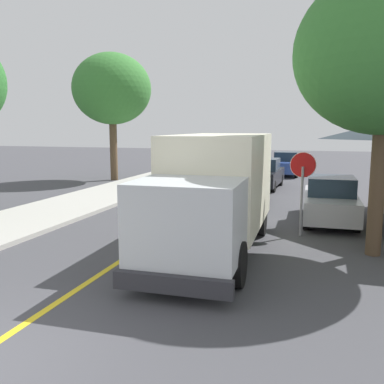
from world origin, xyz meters
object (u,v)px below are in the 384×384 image
object	(u,v)px
box_truck	(216,188)
parked_car_mid	(263,174)
street_tree_down_block	(112,89)
parked_car_far	(286,164)
parked_van_across	(330,201)
stop_sign	(303,178)
parked_car_near	(244,188)

from	to	relation	value
box_truck	parked_car_mid	size ratio (longest dim) A/B	1.62
box_truck	street_tree_down_block	world-z (taller)	street_tree_down_block
parked_car_far	parked_van_across	distance (m)	15.23
parked_van_across	street_tree_down_block	world-z (taller)	street_tree_down_block
parked_van_across	street_tree_down_block	xyz separation A→B (m)	(-13.25, 8.72, 5.00)
parked_car_mid	parked_van_across	size ratio (longest dim) A/B	1.01
stop_sign	parked_car_mid	bearing A→B (deg)	104.02
box_truck	parked_car_near	size ratio (longest dim) A/B	1.64
parked_car_mid	parked_van_across	distance (m)	8.68
parked_car_near	stop_sign	bearing A→B (deg)	-60.29
parked_car_near	parked_van_across	bearing A→B (deg)	-33.13
parked_car_near	street_tree_down_block	world-z (taller)	street_tree_down_block
parked_car_near	parked_car_mid	size ratio (longest dim) A/B	0.99
parked_car_near	parked_car_mid	distance (m)	5.65
parked_car_near	stop_sign	xyz separation A→B (m)	(2.63, -4.60, 1.06)
parked_car_mid	stop_sign	distance (m)	10.62
parked_car_mid	parked_car_far	distance (m)	7.05
parked_car_mid	parked_car_far	xyz separation A→B (m)	(0.66, 7.02, 0.00)
parked_car_far	parked_van_across	size ratio (longest dim) A/B	1.01
box_truck	stop_sign	distance (m)	3.20
stop_sign	street_tree_down_block	world-z (taller)	street_tree_down_block
box_truck	parked_car_far	distance (m)	19.61
parked_car_near	stop_sign	distance (m)	5.40
street_tree_down_block	parked_car_far	bearing A→B (deg)	30.94
street_tree_down_block	parked_car_near	bearing A→B (deg)	-33.42
parked_car_mid	street_tree_down_block	world-z (taller)	street_tree_down_block
box_truck	parked_car_far	bearing A→B (deg)	89.11
box_truck	stop_sign	size ratio (longest dim) A/B	2.73
box_truck	parked_car_mid	world-z (taller)	box_truck
stop_sign	street_tree_down_block	bearing A→B (deg)	138.25
parked_car_near	parked_car_mid	xyz separation A→B (m)	(0.07, 5.65, 0.00)
parked_car_mid	stop_sign	world-z (taller)	stop_sign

